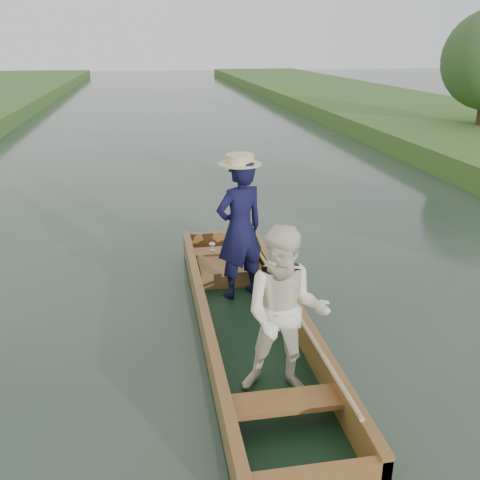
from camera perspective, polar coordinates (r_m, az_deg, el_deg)
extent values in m
plane|color=#283D30|center=(6.18, 0.97, -10.22)|extent=(120.00, 120.00, 0.00)
cube|color=black|center=(6.16, 0.97, -9.90)|extent=(1.10, 5.00, 0.08)
cube|color=olive|center=(6.00, -3.86, -8.65)|extent=(0.08, 5.00, 0.32)
cube|color=olive|center=(6.17, 5.69, -7.84)|extent=(0.08, 5.00, 0.32)
cube|color=olive|center=(8.27, -2.21, -0.18)|extent=(1.10, 0.08, 0.32)
cube|color=olive|center=(5.91, -3.91, -7.13)|extent=(0.10, 5.00, 0.04)
cube|color=olive|center=(6.08, 5.75, -6.35)|extent=(0.10, 5.00, 0.04)
cube|color=olive|center=(7.73, -1.65, -1.20)|extent=(0.94, 0.30, 0.05)
cube|color=olive|center=(4.72, 4.80, -16.83)|extent=(0.94, 0.30, 0.05)
imported|color=black|center=(6.59, -0.02, 1.14)|extent=(0.77, 0.64, 1.79)
cylinder|color=beige|center=(6.36, -0.02, 8.42)|extent=(0.52, 0.52, 0.12)
imported|color=white|center=(4.79, 4.87, -7.81)|extent=(0.92, 0.81, 1.62)
cube|color=brown|center=(7.47, -1.23, -2.92)|extent=(0.85, 0.90, 0.22)
sphere|color=tan|center=(7.34, 1.16, -1.45)|extent=(0.21, 0.21, 0.21)
sphere|color=tan|center=(7.27, 1.18, -0.32)|extent=(0.16, 0.16, 0.16)
sphere|color=tan|center=(7.24, 0.73, 0.16)|extent=(0.06, 0.06, 0.06)
sphere|color=tan|center=(7.26, 1.63, 0.21)|extent=(0.06, 0.06, 0.06)
sphere|color=tan|center=(7.22, 1.27, -0.61)|extent=(0.06, 0.06, 0.06)
sphere|color=tan|center=(7.29, 0.46, -1.33)|extent=(0.07, 0.07, 0.07)
sphere|color=tan|center=(7.33, 1.92, -1.23)|extent=(0.07, 0.07, 0.07)
sphere|color=tan|center=(7.34, 0.79, -2.21)|extent=(0.08, 0.08, 0.08)
sphere|color=tan|center=(7.35, 1.60, -2.16)|extent=(0.08, 0.08, 0.08)
cylinder|color=silver|center=(7.70, -2.99, -1.08)|extent=(0.07, 0.07, 0.01)
cylinder|color=silver|center=(7.69, -3.00, -0.80)|extent=(0.01, 0.01, 0.08)
ellipsoid|color=silver|center=(7.67, -3.01, -0.42)|extent=(0.09, 0.09, 0.05)
cylinder|color=tan|center=(5.91, 5.42, -6.76)|extent=(0.04, 4.07, 0.19)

